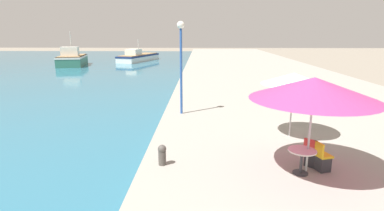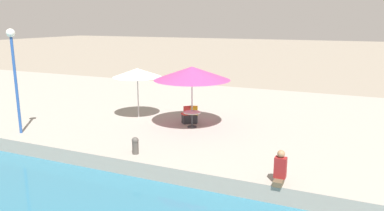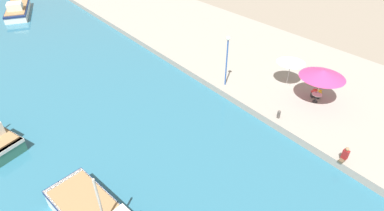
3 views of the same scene
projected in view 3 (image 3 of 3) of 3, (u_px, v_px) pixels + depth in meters
quay_promenade at (176, 20)px, 41.98m from camera, size 16.00×90.00×0.62m
fishing_boat_distant at (18, 9)px, 44.70m from camera, size 5.57×10.13×3.59m
cafe_umbrella_pink at (323, 74)px, 23.31m from camera, size 3.55×3.55×2.83m
cafe_umbrella_white at (291, 60)px, 25.73m from camera, size 2.48×2.48×2.53m
cafe_table at (316, 96)px, 24.29m from camera, size 0.80×0.80×0.74m
cafe_chair_left at (314, 94)px, 25.00m from camera, size 0.59×0.59×0.91m
cafe_chair_right at (318, 95)px, 24.89m from camera, size 0.53×0.51×0.91m
person_at_quay at (345, 155)px, 18.84m from camera, size 0.57×0.36×1.05m
mooring_bollard at (279, 114)px, 22.62m from camera, size 0.26×0.26×0.65m
lamppost at (227, 53)px, 25.11m from camera, size 0.36×0.36×4.56m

